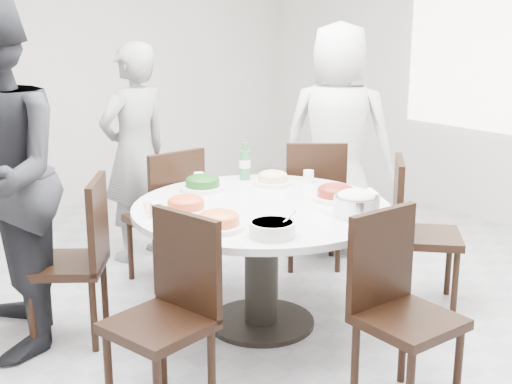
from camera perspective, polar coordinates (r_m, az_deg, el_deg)
floor at (r=4.42m, az=-1.68°, el=-10.33°), size 6.00×6.00×0.01m
wall_back at (r=6.64m, az=-18.33°, el=10.05°), size 6.00×0.01×2.80m
dining_table at (r=4.25m, az=0.44°, el=-5.94°), size 1.50×1.50×0.75m
chair_ne at (r=5.20m, az=4.56°, el=-0.83°), size 0.59×0.59×0.95m
chair_n at (r=4.92m, az=-7.45°, el=-1.87°), size 0.43×0.43×0.95m
chair_nw at (r=4.18m, az=-14.92°, el=-5.34°), size 0.59×0.59×0.95m
chair_sw at (r=3.36m, az=-7.82°, el=-10.19°), size 0.49×0.49×0.95m
chair_s at (r=3.45m, az=12.14°, el=-9.69°), size 0.44×0.44×0.95m
chair_se at (r=4.63m, az=13.52°, el=-3.25°), size 0.59×0.59×0.95m
diner_right at (r=5.46m, az=6.58°, el=4.22°), size 0.94×1.02×1.75m
diner_middle at (r=5.33m, az=-9.66°, el=3.09°), size 0.64×0.46×1.62m
dish_greens at (r=4.47m, az=-4.30°, el=0.62°), size 0.27×0.27×0.07m
dish_pale at (r=4.58m, az=1.34°, el=0.99°), size 0.24×0.24×0.06m
dish_orange at (r=4.00m, az=-5.63°, el=-1.13°), size 0.27×0.27×0.07m
dish_redbrown at (r=4.25m, az=6.40°, el=-0.18°), size 0.28×0.28×0.07m
dish_tofu at (r=3.71m, az=-3.03°, el=-2.39°), size 0.28×0.28×0.07m
rice_bowl at (r=3.96m, az=8.03°, el=-1.11°), size 0.25×0.25×0.11m
soup_bowl at (r=3.59m, az=1.31°, el=-2.96°), size 0.24×0.24×0.07m
beverage_bottle at (r=4.70m, az=-0.89°, el=2.49°), size 0.07×0.07×0.25m
tea_cups at (r=4.56m, az=-4.45°, el=0.97°), size 0.07×0.07×0.08m
chopsticks at (r=4.63m, az=-5.13°, el=0.75°), size 0.24×0.04×0.01m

